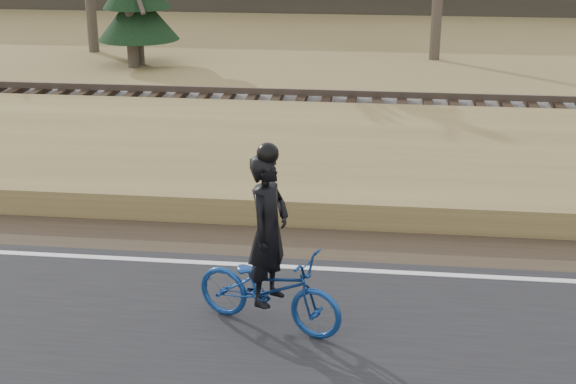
# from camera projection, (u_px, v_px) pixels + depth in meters

# --- Properties ---
(ground) EXTENTS (120.00, 120.00, 0.00)m
(ground) POSITION_uv_depth(u_px,v_px,m) (199.00, 273.00, 11.47)
(ground) COLOR #94834B
(ground) RESTS_ON ground
(road) EXTENTS (120.00, 6.00, 0.06)m
(road) POSITION_uv_depth(u_px,v_px,m) (151.00, 365.00, 9.13)
(road) COLOR black
(road) RESTS_ON ground
(edge_line) EXTENTS (120.00, 0.12, 0.01)m
(edge_line) POSITION_uv_depth(u_px,v_px,m) (202.00, 263.00, 11.63)
(edge_line) COLOR silver
(edge_line) RESTS_ON road
(shoulder) EXTENTS (120.00, 1.60, 0.04)m
(shoulder) POSITION_uv_depth(u_px,v_px,m) (216.00, 238.00, 12.58)
(shoulder) COLOR #473A2B
(shoulder) RESTS_ON ground
(embankment) EXTENTS (120.00, 5.00, 0.44)m
(embankment) POSITION_uv_depth(u_px,v_px,m) (247.00, 167.00, 15.31)
(embankment) COLOR #94834B
(embankment) RESTS_ON ground
(ballast) EXTENTS (120.00, 3.00, 0.45)m
(ballast) POSITION_uv_depth(u_px,v_px,m) (274.00, 117.00, 18.86)
(ballast) COLOR slate
(ballast) RESTS_ON ground
(railroad) EXTENTS (120.00, 2.40, 0.29)m
(railroad) POSITION_uv_depth(u_px,v_px,m) (273.00, 104.00, 18.76)
(railroad) COLOR black
(railroad) RESTS_ON ballast
(cyclist) EXTENTS (2.05, 1.30, 2.36)m
(cyclist) POSITION_uv_depth(u_px,v_px,m) (269.00, 270.00, 9.67)
(cyclist) COLOR navy
(cyclist) RESTS_ON road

